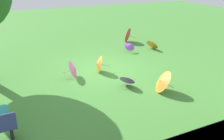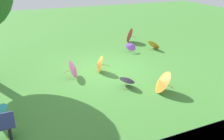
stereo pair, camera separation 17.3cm
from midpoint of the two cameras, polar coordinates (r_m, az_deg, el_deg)
ground at (r=11.50m, az=-1.23°, el=-0.01°), size 40.00×40.00×0.00m
parasol_pink_0 at (r=10.69m, az=-7.91°, el=0.27°), size 0.82×0.88×0.78m
parasol_purple_0 at (r=13.89m, az=4.67°, el=5.36°), size 0.63×0.60×0.57m
parasol_orange_0 at (r=14.62m, az=9.77°, el=5.72°), size 0.78×0.86×0.60m
parasol_red_0 at (r=15.88m, az=4.04°, el=7.84°), size 0.89×0.87×0.91m
parasol_orange_1 at (r=11.16m, az=-2.59°, el=1.39°), size 0.80×0.81×0.77m
parasol_orange_2 at (r=9.54m, az=11.48°, el=-2.50°), size 0.90×1.05×0.84m
parasol_purple_1 at (r=9.84m, az=3.99°, el=-2.05°), size 0.78×0.79×0.57m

